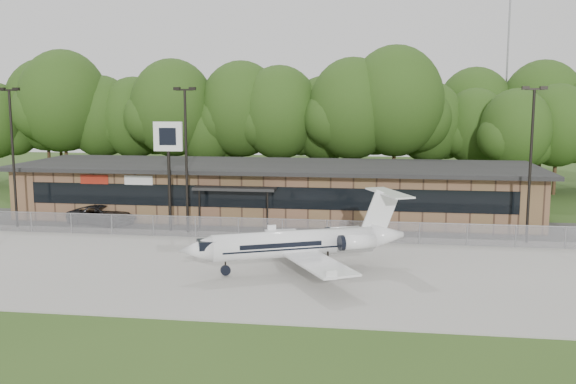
% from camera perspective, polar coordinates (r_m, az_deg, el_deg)
% --- Properties ---
extents(ground, '(160.00, 160.00, 0.00)m').
position_cam_1_polar(ground, '(29.37, -8.99, -10.56)').
color(ground, '#2F4C1B').
rests_on(ground, ground).
extents(apron, '(64.00, 18.00, 0.08)m').
position_cam_1_polar(apron, '(36.74, -5.29, -6.57)').
color(apron, '#9E9B93').
rests_on(apron, ground).
extents(parking_lot, '(50.00, 9.00, 0.06)m').
position_cam_1_polar(parking_lot, '(47.71, -2.06, -3.08)').
color(parking_lot, '#383835').
rests_on(parking_lot, ground).
extents(terminal, '(41.00, 11.65, 4.30)m').
position_cam_1_polar(terminal, '(51.66, -1.20, 0.21)').
color(terminal, brown).
rests_on(terminal, ground).
extents(fence, '(46.00, 0.04, 1.52)m').
position_cam_1_polar(fence, '(43.23, -3.13, -3.28)').
color(fence, gray).
rests_on(fence, ground).
extents(treeline, '(72.00, 12.00, 15.00)m').
position_cam_1_polar(treeline, '(69.05, 1.26, 6.69)').
color(treeline, '#223E13').
rests_on(treeline, ground).
extents(radio_mast, '(0.20, 0.20, 25.00)m').
position_cam_1_polar(radio_mast, '(75.80, 18.88, 10.17)').
color(radio_mast, gray).
rests_on(radio_mast, ground).
extents(light_pole_left, '(1.55, 0.30, 10.23)m').
position_cam_1_polar(light_pole_left, '(50.59, -23.29, 3.70)').
color(light_pole_left, black).
rests_on(light_pole_left, ground).
extents(light_pole_mid, '(1.55, 0.30, 10.23)m').
position_cam_1_polar(light_pole_mid, '(45.18, -9.05, 3.80)').
color(light_pole_mid, black).
rests_on(light_pole_mid, ground).
extents(light_pole_right, '(1.55, 0.30, 10.23)m').
position_cam_1_polar(light_pole_right, '(44.21, 20.79, 3.26)').
color(light_pole_right, black).
rests_on(light_pole_right, ground).
extents(business_jet, '(12.56, 11.20, 4.34)m').
position_cam_1_polar(business_jet, '(35.21, 1.25, -4.66)').
color(business_jet, white).
rests_on(business_jet, ground).
extents(suv, '(5.69, 3.59, 1.46)m').
position_cam_1_polar(suv, '(50.39, -16.21, -1.99)').
color(suv, '#2B2B2D').
rests_on(suv, ground).
extents(pole_sign, '(2.06, 0.31, 7.85)m').
position_cam_1_polar(pole_sign, '(45.89, -10.59, 3.86)').
color(pole_sign, black).
rests_on(pole_sign, ground).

